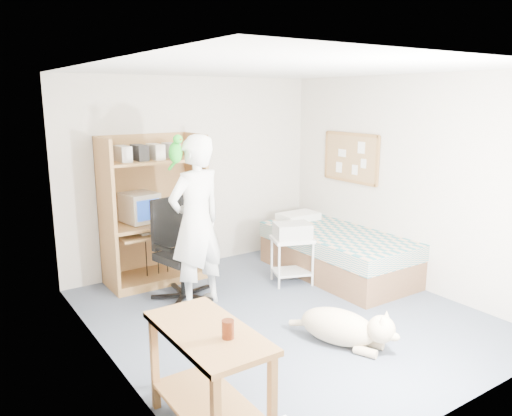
# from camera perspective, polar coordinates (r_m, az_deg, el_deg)

# --- Properties ---
(floor) EXTENTS (4.00, 4.00, 0.00)m
(floor) POSITION_cam_1_polar(r_m,az_deg,el_deg) (5.38, 3.23, -12.07)
(floor) COLOR #485362
(floor) RESTS_ON ground
(wall_back) EXTENTS (3.60, 0.02, 2.50)m
(wall_back) POSITION_cam_1_polar(r_m,az_deg,el_deg) (6.66, -7.11, 3.94)
(wall_back) COLOR beige
(wall_back) RESTS_ON floor
(wall_right) EXTENTS (0.02, 4.00, 2.50)m
(wall_right) POSITION_cam_1_polar(r_m,az_deg,el_deg) (6.23, 16.70, 2.90)
(wall_right) COLOR beige
(wall_right) RESTS_ON floor
(wall_left) EXTENTS (0.02, 4.00, 2.50)m
(wall_left) POSITION_cam_1_polar(r_m,az_deg,el_deg) (4.17, -16.67, -1.70)
(wall_left) COLOR beige
(wall_left) RESTS_ON floor
(ceiling) EXTENTS (3.60, 4.00, 0.02)m
(ceiling) POSITION_cam_1_polar(r_m,az_deg,el_deg) (4.89, 3.61, 15.60)
(ceiling) COLOR white
(ceiling) RESTS_ON wall_back
(computer_hutch) EXTENTS (1.20, 0.63, 1.80)m
(computer_hutch) POSITION_cam_1_polar(r_m,az_deg,el_deg) (6.22, -11.65, -0.87)
(computer_hutch) COLOR olive
(computer_hutch) RESTS_ON floor
(bed) EXTENTS (1.02, 2.02, 0.66)m
(bed) POSITION_cam_1_polar(r_m,az_deg,el_deg) (6.50, 9.14, -5.05)
(bed) COLOR brown
(bed) RESTS_ON floor
(side_desk) EXTENTS (0.50, 1.00, 0.75)m
(side_desk) POSITION_cam_1_polar(r_m,az_deg,el_deg) (3.50, -5.44, -17.43)
(side_desk) COLOR brown
(side_desk) RESTS_ON floor
(corkboard) EXTENTS (0.04, 0.94, 0.66)m
(corkboard) POSITION_cam_1_polar(r_m,az_deg,el_deg) (6.78, 10.78, 5.67)
(corkboard) COLOR olive
(corkboard) RESTS_ON wall_right
(office_chair) EXTENTS (0.63, 0.63, 1.12)m
(office_chair) POSITION_cam_1_polar(r_m,az_deg,el_deg) (5.73, -8.72, -6.29)
(office_chair) COLOR black
(office_chair) RESTS_ON floor
(person) EXTENTS (0.76, 0.59, 1.87)m
(person) POSITION_cam_1_polar(r_m,az_deg,el_deg) (5.34, -6.86, -1.67)
(person) COLOR white
(person) RESTS_ON floor
(parrot) EXTENTS (0.14, 0.24, 0.38)m
(parrot) POSITION_cam_1_polar(r_m,az_deg,el_deg) (5.13, -9.14, 6.48)
(parrot) COLOR #148E19
(parrot) RESTS_ON person
(dog) EXTENTS (0.61, 1.02, 0.41)m
(dog) POSITION_cam_1_polar(r_m,az_deg,el_deg) (4.77, 10.06, -13.24)
(dog) COLOR tan
(dog) RESTS_ON floor
(printer_cart) EXTENTS (0.58, 0.53, 0.57)m
(printer_cart) POSITION_cam_1_polar(r_m,az_deg,el_deg) (6.11, 4.14, -5.16)
(printer_cart) COLOR silver
(printer_cart) RESTS_ON floor
(printer) EXTENTS (0.51, 0.45, 0.18)m
(printer) POSITION_cam_1_polar(r_m,az_deg,el_deg) (6.03, 4.19, -2.59)
(printer) COLOR #A8A9A4
(printer) RESTS_ON printer_cart
(crt_monitor) EXTENTS (0.43, 0.45, 0.35)m
(crt_monitor) POSITION_cam_1_polar(r_m,az_deg,el_deg) (6.14, -13.14, 0.08)
(crt_monitor) COLOR beige
(crt_monitor) RESTS_ON computer_hutch
(keyboard) EXTENTS (0.45, 0.16, 0.03)m
(keyboard) POSITION_cam_1_polar(r_m,az_deg,el_deg) (6.11, -11.17, -2.55)
(keyboard) COLOR beige
(keyboard) RESTS_ON computer_hutch
(pencil_cup) EXTENTS (0.08, 0.08, 0.12)m
(pencil_cup) POSITION_cam_1_polar(r_m,az_deg,el_deg) (6.28, -8.34, -0.61)
(pencil_cup) COLOR gold
(pencil_cup) RESTS_ON computer_hutch
(drink_glass) EXTENTS (0.08, 0.08, 0.12)m
(drink_glass) POSITION_cam_1_polar(r_m,az_deg,el_deg) (3.24, -3.23, -13.66)
(drink_glass) COLOR #41190A
(drink_glass) RESTS_ON side_desk
(floor_box_b) EXTENTS (0.22, 0.25, 0.08)m
(floor_box_b) POSITION_cam_1_polar(r_m,az_deg,el_deg) (3.87, -2.33, -22.05)
(floor_box_b) COLOR #ADADA8
(floor_box_b) RESTS_ON floor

